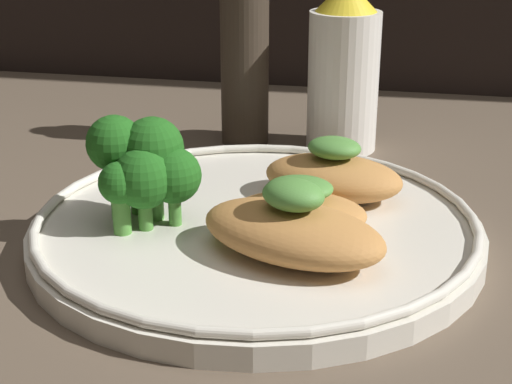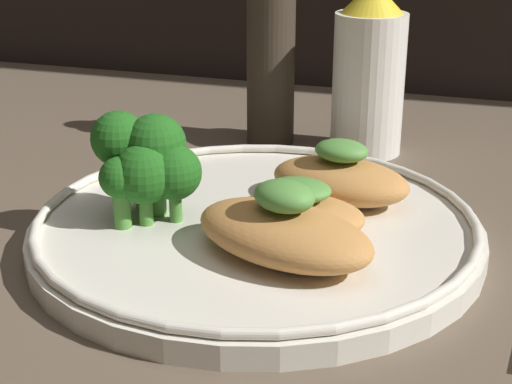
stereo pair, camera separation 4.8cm
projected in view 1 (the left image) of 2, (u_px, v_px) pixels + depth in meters
The scene contains 8 objects.
ground_plane at pixel (256, 249), 49.33cm from camera, with size 180.00×180.00×1.00cm, color brown.
plate at pixel (256, 228), 48.77cm from camera, with size 28.00×28.00×2.00cm.
grilled_meat_front at pixel (293, 229), 43.73cm from camera, with size 12.54×9.74×4.53cm.
grilled_meat_middle at pixel (299, 210), 47.15cm from camera, with size 8.45×5.94×3.30cm.
grilled_meat_back at pixel (333, 175), 51.81cm from camera, with size 9.98×6.96×4.17cm.
broccoli_bunch at pixel (143, 164), 47.13cm from camera, with size 7.13×5.62×6.69cm.
sauce_bottle at pixel (344, 70), 63.83cm from camera, with size 5.81×5.81×13.92cm.
pepper_grinder at pixel (245, 51), 64.94cm from camera, with size 4.03×4.03×17.24cm.
Camera 1 is at (9.10, -43.48, 21.26)cm, focal length 55.00 mm.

